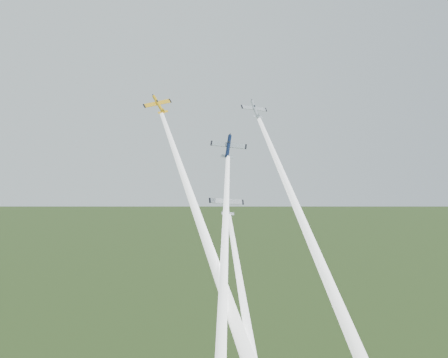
# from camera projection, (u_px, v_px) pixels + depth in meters

# --- Properties ---
(plane_yellow) EXTENTS (9.65, 7.25, 7.86)m
(plane_yellow) POSITION_uv_depth(u_px,v_px,m) (158.00, 104.00, 136.95)
(plane_yellow) COLOR yellow
(smoke_trail_yellow) EXTENTS (16.59, 40.18, 49.55)m
(smoke_trail_yellow) POSITION_uv_depth(u_px,v_px,m) (200.00, 221.00, 119.35)
(smoke_trail_yellow) COLOR white
(plane_navy) EXTENTS (10.34, 8.08, 8.27)m
(plane_navy) POSITION_uv_depth(u_px,v_px,m) (228.00, 146.00, 131.32)
(plane_navy) COLOR #0C1735
(smoke_trail_navy) EXTENTS (13.55, 47.22, 57.01)m
(smoke_trail_navy) POSITION_uv_depth(u_px,v_px,m) (223.00, 301.00, 107.97)
(smoke_trail_navy) COLOR white
(plane_silver_right) EXTENTS (7.77, 7.03, 6.49)m
(plane_silver_right) POSITION_uv_depth(u_px,v_px,m) (255.00, 109.00, 134.21)
(plane_silver_right) COLOR silver
(smoke_trail_silver_right) EXTENTS (14.57, 42.14, 51.22)m
(smoke_trail_silver_right) POSITION_uv_depth(u_px,v_px,m) (308.00, 235.00, 115.40)
(smoke_trail_silver_right) COLOR white
(plane_silver_low) EXTENTS (8.36, 6.32, 7.50)m
(plane_silver_low) POSITION_uv_depth(u_px,v_px,m) (227.00, 203.00, 125.64)
(plane_silver_low) COLOR #AFB5BD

